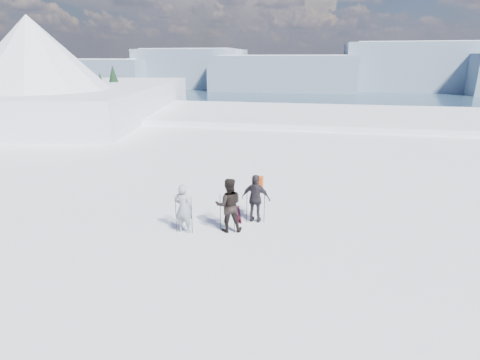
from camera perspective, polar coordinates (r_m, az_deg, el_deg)
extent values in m
plane|color=white|center=(73.13, 10.39, -0.79)|extent=(220.00, 208.01, 71.62)
cube|color=white|center=(41.20, 10.07, 0.42)|extent=(180.00, 16.00, 14.00)
plane|color=navy|center=(301.45, 11.52, 10.94)|extent=(820.00, 820.00, 0.00)
cube|color=slate|center=(530.09, -21.21, 14.91)|extent=(150.00, 80.00, 34.00)
cube|color=white|center=(529.78, -21.39, 16.42)|extent=(127.50, 70.00, 8.00)
cube|color=slate|center=(505.68, -7.32, 16.52)|extent=(130.00, 80.00, 46.00)
cube|color=white|center=(505.57, -7.41, 18.79)|extent=(110.50, 70.00, 8.00)
cube|color=slate|center=(451.46, 6.59, 15.87)|extent=(160.00, 80.00, 38.00)
cube|color=white|center=(451.15, 6.67, 17.90)|extent=(136.00, 70.00, 8.00)
cube|color=slate|center=(489.60, 24.14, 15.46)|extent=(140.00, 80.00, 52.00)
cube|color=white|center=(489.67, 24.51, 18.13)|extent=(119.00, 70.00, 8.00)
cube|color=white|center=(48.27, -25.35, 3.39)|extent=(29.19, 35.68, 16.00)
cone|color=white|center=(40.49, -28.85, 14.81)|extent=(18.00, 18.00, 9.00)
cone|color=white|center=(53.50, -28.08, 10.87)|extent=(16.00, 16.00, 8.00)
cube|color=#2D2B28|center=(52.78, -14.43, 1.22)|extent=(21.55, 17.87, 14.25)
cone|color=black|center=(46.18, -12.64, 6.66)|extent=(5.60, 5.60, 10.00)
cone|color=black|center=(44.63, -19.38, 5.03)|extent=(5.04, 5.04, 9.00)
cone|color=black|center=(49.27, -12.31, 7.39)|extent=(5.60, 5.60, 10.00)
cone|color=black|center=(48.50, -20.80, 7.06)|extent=(6.16, 6.16, 11.00)
cone|color=black|center=(50.37, -18.16, 8.87)|extent=(7.28, 7.28, 13.00)
cone|color=black|center=(45.18, -16.04, 6.80)|extent=(6.16, 6.16, 11.00)
cone|color=black|center=(53.66, -19.90, 8.67)|extent=(6.72, 6.72, 12.00)
imported|color=gray|center=(13.08, -8.62, -4.30)|extent=(0.68, 0.48, 1.77)
imported|color=black|center=(13.00, -1.74, -3.82)|extent=(1.10, 0.96, 1.94)
imported|color=black|center=(13.74, 2.43, -2.86)|extent=(1.10, 0.53, 1.82)
cube|color=#E25015|center=(13.59, 2.75, 2.27)|extent=(0.41, 0.25, 0.59)
cylinder|color=black|center=(13.15, -9.74, -5.18)|extent=(0.02, 0.02, 1.36)
cylinder|color=black|center=(13.01, -7.38, -5.38)|extent=(0.02, 0.02, 1.34)
cylinder|color=black|center=(13.16, -3.02, -4.97)|extent=(0.02, 0.02, 1.34)
cylinder|color=black|center=(12.96, -0.87, -5.50)|extent=(0.02, 0.02, 1.27)
cylinder|color=black|center=(13.77, 1.05, -3.98)|extent=(0.02, 0.02, 1.29)
cylinder|color=black|center=(13.78, 3.71, -4.33)|extent=(0.02, 0.02, 1.14)
cube|color=black|center=(14.67, -0.65, -5.21)|extent=(0.75, 1.60, 0.03)
cube|color=black|center=(14.64, -0.11, -5.26)|extent=(0.52, 1.67, 0.03)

